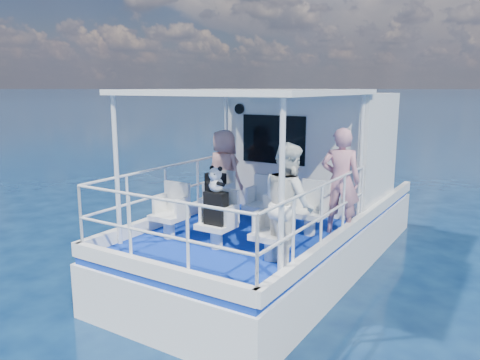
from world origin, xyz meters
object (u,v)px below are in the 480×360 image
at_px(passenger_port_fwd, 224,172).
at_px(panda, 216,179).
at_px(backpack_center, 216,208).
at_px(passenger_stbd_aft, 288,204).

bearing_deg(passenger_port_fwd, panda, 131.15).
bearing_deg(passenger_port_fwd, backpack_center, 131.00).
relative_size(passenger_port_fwd, passenger_stbd_aft, 0.96).
distance_m(passenger_port_fwd, backpack_center, 2.00).
bearing_deg(passenger_stbd_aft, backpack_center, 44.99).
height_order(passenger_stbd_aft, panda, passenger_stbd_aft).
height_order(passenger_port_fwd, backpack_center, passenger_port_fwd).
height_order(passenger_port_fwd, panda, passenger_port_fwd).
relative_size(passenger_port_fwd, panda, 4.27).
distance_m(passenger_stbd_aft, panda, 1.12).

